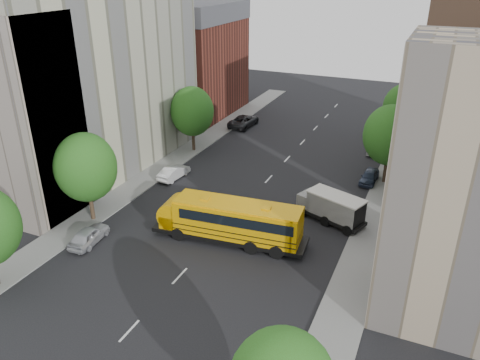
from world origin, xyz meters
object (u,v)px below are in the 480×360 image
Objects in this scene: street_tree_1 at (86,167)px; street_tree_5 at (404,107)px; street_tree_4 at (390,135)px; parked_car_1 at (174,172)px; parked_car_0 at (89,235)px; parked_car_4 at (369,177)px; parked_car_2 at (244,121)px; street_tree_2 at (192,111)px; parked_car_5 at (375,146)px; school_bus at (228,219)px; safari_truck at (331,207)px.

street_tree_5 is at bearing 53.75° from street_tree_1.
parked_car_1 is at bearing -158.94° from street_tree_4.
parked_car_0 reaches higher than parked_car_4.
parked_car_2 is at bearing 151.41° from parked_car_4.
parked_car_4 is (20.60, -0.61, -4.19)m from street_tree_2.
street_tree_2 reaches higher than parked_car_4.
street_tree_5 reaches higher than parked_car_5.
street_tree_5 is 13.32m from parked_car_4.
parked_car_2 is at bearing 86.37° from street_tree_1.
parked_car_4 is at bearing 56.27° from school_bus.
parked_car_0 is (2.20, -21.09, -4.14)m from street_tree_2.
school_bus is 9.28m from safari_truck.
parked_car_0 is (-16.69, -11.15, -0.70)m from safari_truck.
street_tree_2 is at bearing -70.46° from parked_car_1.
street_tree_4 is (22.00, 18.00, 0.12)m from street_tree_1.
parked_car_0 is (-19.80, -33.09, -4.01)m from street_tree_5.
safari_truck is at bearing -152.03° from parked_car_0.
street_tree_5 reaches higher than parked_car_0.
parked_car_0 is (-19.80, -21.09, -4.39)m from street_tree_4.
street_tree_4 is at bearing 0.00° from street_tree_2.
parked_car_0 reaches higher than parked_car_1.
street_tree_5 is 1.16× the size of safari_truck.
street_tree_2 is 1.91× the size of parked_car_0.
street_tree_1 is 1.95× the size of parked_car_1.
street_tree_1 is 12.62m from school_bus.
street_tree_2 is at bearing 83.38° from parked_car_2.
parked_car_1 is (-16.95, 2.21, -0.72)m from safari_truck.
street_tree_2 is 1.90× the size of parked_car_1.
parked_car_2 is at bearing 169.78° from parked_car_5.
street_tree_4 reaches higher than street_tree_5.
parked_car_4 is (8.46, 15.68, -1.32)m from school_bus.
street_tree_1 is 20.85m from safari_truck.
parked_car_0 is at bearing -125.86° from safari_truck.
street_tree_5 is 1.86× the size of parked_car_0.
street_tree_4 is 1.84× the size of parked_car_5.
school_bus is at bearing 113.89° from parked_car_2.
parked_car_4 is at bearing 151.81° from parked_car_2.
school_bus is (-9.86, -16.29, -3.11)m from street_tree_4.
street_tree_4 is 0.64× the size of school_bus.
street_tree_1 is 1.41× the size of parked_car_2.
safari_truck is at bearing -97.77° from parked_car_4.
street_tree_1 is 27.30m from parked_car_4.
street_tree_2 is at bearing -151.39° from street_tree_5.
safari_truck is at bearing 178.00° from parked_car_1.
parked_car_1 is at bearing 79.30° from street_tree_1.
parked_car_2 is (-0.38, 31.84, 0.09)m from parked_car_0.
street_tree_2 is (0.00, 18.00, -0.12)m from street_tree_1.
street_tree_4 is 29.26m from parked_car_0.
parked_car_1 is 0.92× the size of parked_car_5.
parked_car_2 reaches higher than parked_car_0.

